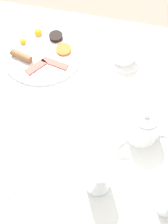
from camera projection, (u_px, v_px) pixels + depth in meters
name	position (u px, v px, depth m)	size (l,w,h in m)	color
ground_plane	(84.00, 182.00, 1.73)	(8.00, 8.00, 0.00)	gray
table	(84.00, 126.00, 1.14)	(0.94, 0.96, 0.76)	white
breakfast_plate	(42.00, 51.00, 1.20)	(0.32, 0.32, 0.04)	white
teapot_near	(143.00, 126.00, 0.99)	(0.13, 0.17, 0.13)	white
teacup_with_saucer_left	(124.00, 54.00, 1.17)	(0.14, 0.14, 0.07)	white
water_glass_tall	(98.00, 177.00, 0.89)	(0.08, 0.08, 0.14)	white
fork_by_plate	(6.00, 196.00, 0.93)	(0.03, 0.18, 0.00)	silver
spoon_for_tea	(60.00, 151.00, 1.00)	(0.07, 0.14, 0.00)	silver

